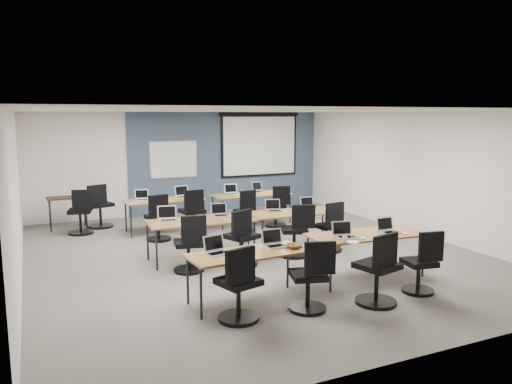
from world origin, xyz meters
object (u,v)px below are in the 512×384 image
laptop_9 (183,194)px  training_table_front_left (248,256)px  training_table_mid_left (201,222)px  task_chair_4 (190,249)px  task_chair_5 (242,243)px  training_table_mid_right (295,214)px  task_chair_2 (379,275)px  task_chair_9 (193,216)px  laptop_0 (216,249)px  laptop_6 (274,208)px  training_table_front_right (367,236)px  task_chair_3 (422,268)px  laptop_8 (142,197)px  projector_screen (260,141)px  utility_table (67,201)px  task_chair_10 (246,215)px  laptop_10 (232,192)px  spare_chair_b (81,216)px  training_table_back_right (252,196)px  task_chair_8 (159,221)px  laptop_11 (258,189)px  whiteboard (174,160)px  laptop_1 (274,242)px  laptop_2 (345,233)px  laptop_5 (220,213)px  task_chair_11 (277,210)px  training_table_back_left (165,202)px  spare_chair_a (100,210)px  task_chair_6 (296,235)px  laptop_7 (309,206)px  task_chair_7 (331,231)px  task_chair_0 (239,290)px  laptop_4 (168,217)px  laptop_3 (388,229)px

laptop_9 → training_table_front_left: bearing=-109.5°
training_table_mid_left → laptop_9: laptop_9 is taller
task_chair_4 → task_chair_5: (0.92, -0.05, 0.02)m
training_table_mid_right → task_chair_2: bearing=-94.4°
laptop_9 → task_chair_9: bearing=-103.9°
laptop_0 → laptop_6: (2.11, 2.40, -0.00)m
training_table_front_right → task_chair_9: (-1.67, 4.00, -0.26)m
task_chair_3 → task_chair_4: 3.70m
laptop_8 → projector_screen: bearing=37.6°
laptop_8 → utility_table: 1.84m
task_chair_10 → laptop_10: bearing=81.5°
training_table_mid_right → projector_screen: bearing=77.0°
laptop_0 → laptop_8: laptop_0 is taller
task_chair_10 → spare_chair_b: spare_chair_b is taller
training_table_back_right → spare_chair_b: bearing=171.0°
task_chair_8 → utility_table: (-1.64, 1.99, 0.24)m
task_chair_3 → laptop_11: 5.71m
task_chair_5 → laptop_10: 3.49m
training_table_front_left → spare_chair_b: 5.54m
laptop_9 → task_chair_10: size_ratio=0.36×
whiteboard → training_table_front_left: 6.76m
laptop_1 → laptop_2: size_ratio=1.00×
laptop_5 → task_chair_11: 2.61m
projector_screen → task_chair_10: 3.46m
utility_table → laptop_5: bearing=-56.7°
task_chair_3 → laptop_0: bearing=173.2°
training_table_back_left → spare_chair_a: spare_chair_a is taller
training_table_back_left → laptop_11: size_ratio=5.51×
laptop_8 → task_chair_5: bearing=-60.3°
laptop_5 → task_chair_10: task_chair_10 is taller
task_chair_6 → task_chair_11: bearing=92.2°
training_table_back_left → laptop_7: laptop_7 is taller
task_chair_7 → utility_table: bearing=130.1°
spare_chair_a → task_chair_6: bearing=-73.4°
training_table_mid_right → task_chair_2: (-0.42, -3.16, -0.25)m
task_chair_10 → task_chair_11: size_ratio=0.98×
task_chair_11 → spare_chair_a: spare_chair_a is taller
laptop_10 → task_chair_10: size_ratio=0.32×
training_table_mid_right → laptop_1: bearing=-122.1°
task_chair_0 → task_chair_7: 3.70m
training_table_front_right → laptop_4: bearing=142.0°
task_chair_4 → laptop_11: (2.79, 3.30, 0.38)m
laptop_5 → task_chair_0: bearing=-95.7°
laptop_0 → laptop_3: bearing=-12.2°
laptop_2 → task_chair_4: (-2.06, 1.50, -0.38)m
training_table_mid_left → laptop_6: laptop_6 is taller
laptop_3 → task_chair_3: laptop_3 is taller
training_table_mid_left → training_table_mid_right: same height
laptop_1 → laptop_0: bearing=-178.3°
training_table_back_left → training_table_front_right: bearing=-65.1°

